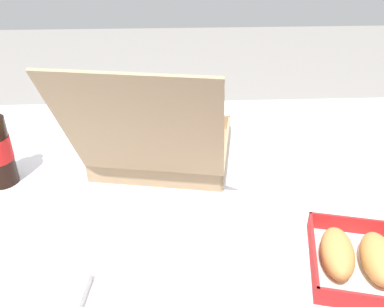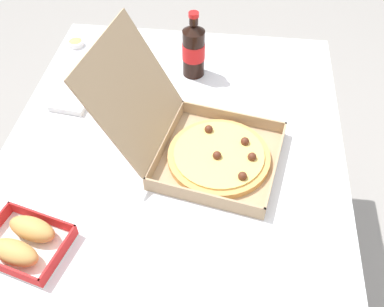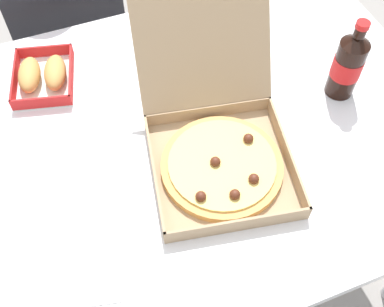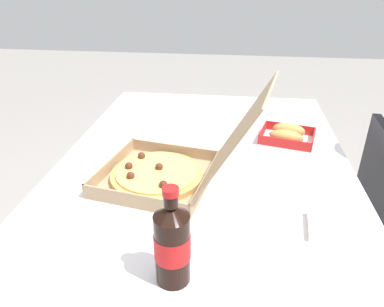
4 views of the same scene
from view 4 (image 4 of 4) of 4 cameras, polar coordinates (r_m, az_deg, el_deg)
dining_table at (r=1.21m, az=1.70°, el=-4.88°), size 1.45×0.96×0.73m
pizza_box_open at (r=1.08m, az=-3.59°, el=-2.39°), size 0.40×0.52×0.32m
bread_side_box at (r=1.38m, az=14.81°, el=2.88°), size 0.19×0.22×0.06m
cola_bottle at (r=0.74m, az=-3.14°, el=-13.93°), size 0.07×0.07×0.22m
paper_menu at (r=1.47m, az=-6.73°, el=4.17°), size 0.24×0.19×0.00m
napkin_pile at (r=0.97m, az=21.05°, el=-10.86°), size 0.12×0.12×0.02m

